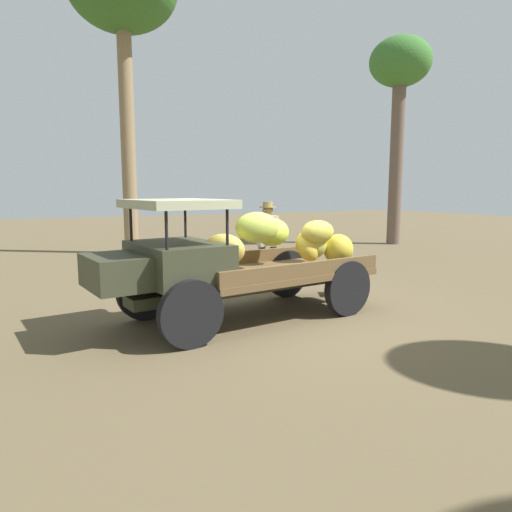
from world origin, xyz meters
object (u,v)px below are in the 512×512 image
loose_banana_bunch (256,278)px  wooden_crate (351,284)px  truck (234,260)px  farmer (268,239)px

loose_banana_bunch → wooden_crate: bearing=129.9°
truck → loose_banana_bunch: (-1.44, -2.11, -0.77)m
truck → farmer: size_ratio=2.58×
wooden_crate → loose_banana_bunch: (1.27, -1.52, -0.03)m
farmer → wooden_crate: size_ratio=3.96×
loose_banana_bunch → truck: bearing=55.7°
truck → wooden_crate: 2.88m
farmer → loose_banana_bunch: size_ratio=2.94×
farmer → wooden_crate: 1.91m
loose_banana_bunch → farmer: bearing=131.9°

